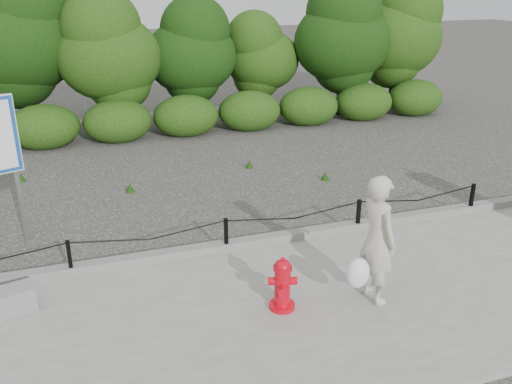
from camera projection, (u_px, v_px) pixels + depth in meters
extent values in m
plane|color=#2D2B28|center=(227.00, 255.00, 9.21)|extent=(90.00, 90.00, 0.00)
cube|color=gray|center=(267.00, 318.00, 7.44)|extent=(14.00, 4.00, 0.08)
cube|color=slate|center=(226.00, 246.00, 9.20)|extent=(14.00, 0.22, 0.14)
cube|color=black|center=(70.00, 258.00, 8.32)|extent=(0.06, 0.06, 0.60)
cube|color=black|center=(226.00, 235.00, 9.07)|extent=(0.06, 0.06, 0.60)
cube|color=black|center=(358.00, 215.00, 9.83)|extent=(0.06, 0.06, 0.60)
cube|color=black|center=(472.00, 198.00, 10.58)|extent=(0.06, 0.06, 0.60)
cylinder|color=black|center=(150.00, 234.00, 8.61)|extent=(2.50, 0.02, 0.02)
cylinder|color=black|center=(295.00, 213.00, 9.37)|extent=(2.50, 0.02, 0.02)
cylinder|color=black|center=(418.00, 195.00, 10.13)|extent=(2.50, 0.02, 0.02)
cylinder|color=black|center=(23.00, 93.00, 15.97)|extent=(0.18, 0.18, 2.47)
ellipsoid|color=#255213|center=(14.00, 32.00, 15.33)|extent=(3.66, 3.16, 3.95)
cylinder|color=black|center=(113.00, 100.00, 16.10)|extent=(0.18, 0.18, 2.04)
ellipsoid|color=#255213|center=(109.00, 50.00, 15.57)|extent=(3.02, 2.62, 3.27)
cylinder|color=black|center=(193.00, 94.00, 17.23)|extent=(0.18, 0.18, 1.93)
ellipsoid|color=#255213|center=(191.00, 50.00, 16.73)|extent=(2.85, 2.47, 3.08)
cylinder|color=black|center=(263.00, 90.00, 18.38)|extent=(0.18, 0.18, 1.68)
ellipsoid|color=#255213|center=(263.00, 55.00, 17.95)|extent=(2.49, 2.15, 2.69)
cylinder|color=black|center=(340.00, 82.00, 18.33)|extent=(0.18, 0.18, 2.22)
ellipsoid|color=#255213|center=(343.00, 35.00, 17.76)|extent=(3.28, 2.84, 3.55)
cylinder|color=black|center=(392.00, 76.00, 19.38)|extent=(0.18, 0.18, 2.22)
ellipsoid|color=#255213|center=(397.00, 31.00, 18.81)|extent=(3.29, 2.85, 3.56)
cylinder|color=red|center=(282.00, 306.00, 7.59)|extent=(0.46, 0.46, 0.06)
cylinder|color=red|center=(282.00, 287.00, 7.48)|extent=(0.28, 0.28, 0.55)
cylinder|color=red|center=(283.00, 268.00, 7.37)|extent=(0.33, 0.33, 0.05)
ellipsoid|color=red|center=(283.00, 266.00, 7.36)|extent=(0.29, 0.29, 0.18)
cylinder|color=red|center=(283.00, 260.00, 7.32)|extent=(0.08, 0.08, 0.05)
cylinder|color=red|center=(271.00, 281.00, 7.44)|extent=(0.13, 0.14, 0.11)
cylinder|color=red|center=(294.00, 281.00, 7.45)|extent=(0.13, 0.14, 0.11)
cylinder|color=red|center=(283.00, 291.00, 7.31)|extent=(0.18, 0.16, 0.15)
cylinder|color=slate|center=(284.00, 295.00, 7.37)|extent=(0.01, 0.05, 0.12)
imported|color=beige|center=(377.00, 239.00, 7.50)|extent=(0.54, 0.74, 1.88)
ellipsoid|color=white|center=(358.00, 273.00, 7.40)|extent=(0.34, 0.26, 0.45)
cube|color=slate|center=(15.00, 170.00, 9.29)|extent=(0.10, 0.10, 2.63)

